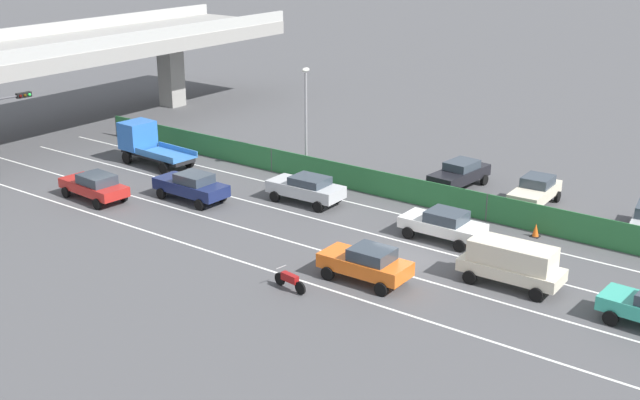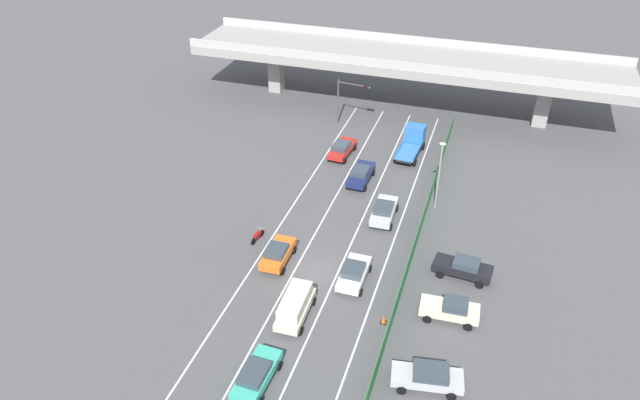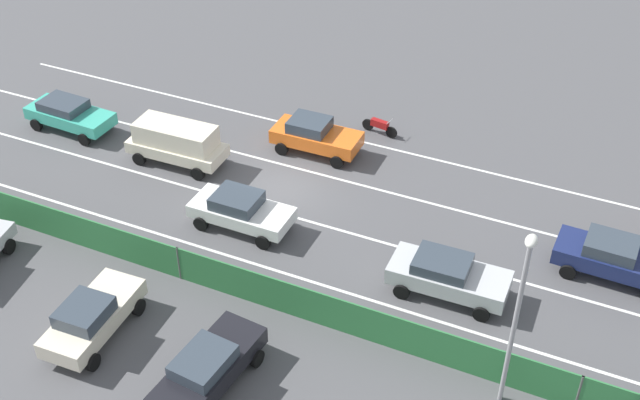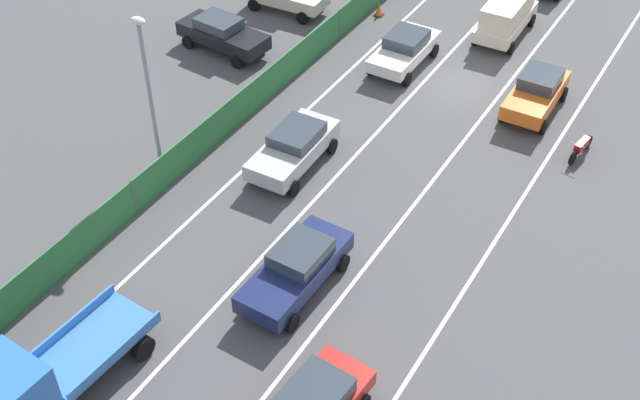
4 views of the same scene
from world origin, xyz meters
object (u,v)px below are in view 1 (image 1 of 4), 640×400
Objects in this scene: parked_sedan_cream at (535,190)px; parked_sedan_dark at (460,173)px; motorcycle at (290,280)px; car_sedan_navy at (192,185)px; car_hatchback_white at (443,224)px; car_sedan_red at (95,185)px; car_sedan_silver at (306,188)px; flatbed_truck_blue at (146,143)px; street_lamp at (306,111)px; car_taxi_orange at (366,263)px; traffic_cone at (536,230)px; car_van_cream at (512,262)px.

parked_sedan_dark is (0.34, 4.99, 0.00)m from parked_sedan_cream.
parked_sedan_dark reaches higher than motorcycle.
parked_sedan_cream is at bearing -93.94° from parked_sedan_dark.
motorcycle is at bearing -116.43° from car_sedan_navy.
motorcycle is 17.63m from parked_sedan_cream.
car_hatchback_white is 0.91× the size of car_sedan_red.
car_hatchback_white is 7.94m from parked_sedan_cream.
flatbed_truck_blue is (0.07, 13.58, 0.45)m from car_sedan_silver.
parked_sedan_cream is at bearing -12.45° from car_hatchback_white.
street_lamp is at bearing 69.87° from car_hatchback_white.
street_lamp is at bearing 47.12° from car_taxi_orange.
car_hatchback_white is 9.70m from motorcycle.
parked_sedan_dark reaches higher than traffic_cone.
flatbed_truck_blue is (7.03, 3.34, 0.48)m from car_sedan_red.
motorcycle is at bearing -177.87° from parked_sedan_dark.
flatbed_truck_blue is 26.53m from traffic_cone.
traffic_cone is at bearing -94.50° from street_lamp.
car_taxi_orange is 5.81× the size of traffic_cone.
motorcycle is 17.44m from parked_sedan_dark.
car_sedan_silver is 0.66× the size of street_lamp.
car_van_cream is 19.21m from street_lamp.
street_lamp is at bearing 85.50° from traffic_cone.
car_van_cream is 6.50m from traffic_cone.
car_sedan_silver is 11.13m from car_taxi_orange.
flatbed_truck_blue is (0.41, 22.70, 0.49)m from car_hatchback_white.
car_sedan_silver is 1.08× the size of car_taxi_orange.
car_van_cream reaches higher than motorcycle.
car_sedan_red is at bearing 98.35° from car_van_cream.
car_taxi_orange reaches higher than motorcycle.
street_lamp is (4.10, -10.38, 2.86)m from flatbed_truck_blue.
car_hatchback_white is at bearing -157.95° from parked_sedan_dark.
parked_sedan_cream reaches higher than car_hatchback_white.
car_sedan_silver is 13.59m from flatbed_truck_blue.
car_sedan_silver is 12.39m from car_sedan_red.
car_sedan_silver is at bearing 102.83° from traffic_cone.
car_taxi_orange is 0.98× the size of car_hatchback_white.
car_sedan_silver is at bearing -142.46° from street_lamp.
car_taxi_orange reaches higher than traffic_cone.
traffic_cone is (9.82, -4.05, -0.58)m from car_taxi_orange.
car_van_cream reaches higher than traffic_cone.
street_lamp is at bearing 34.98° from motorcycle.
car_sedan_silver is 9.70m from parked_sedan_dark.
car_sedan_silver is 1.05× the size of parked_sedan_cream.
traffic_cone is (-4.50, -1.95, -0.57)m from parked_sedan_cream.
car_hatchback_white is 1.00× the size of parked_sedan_cream.
car_van_cream is 9.98m from motorcycle.
car_sedan_navy is 5.68m from car_sedan_red.
parked_sedan_dark is (14.72, -16.08, 0.03)m from car_sedan_red.
car_sedan_silver is at bearing 33.82° from motorcycle.
car_sedan_silver is 13.12m from traffic_cone.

